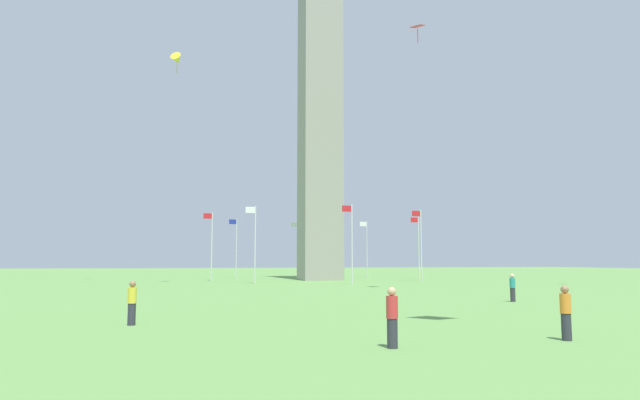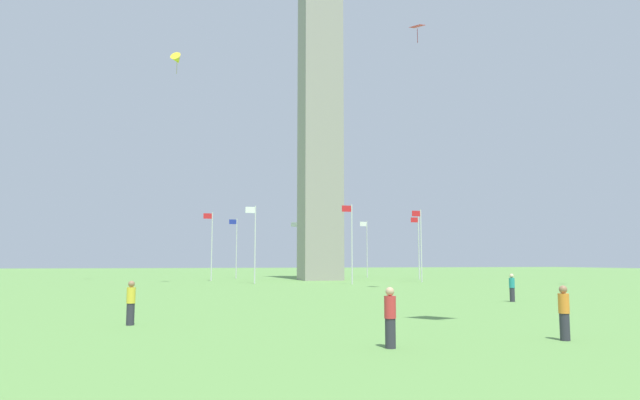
% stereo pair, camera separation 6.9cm
% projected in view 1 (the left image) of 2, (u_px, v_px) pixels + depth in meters
% --- Properties ---
extents(ground_plane, '(260.00, 260.00, 0.00)m').
position_uv_depth(ground_plane, '(320.00, 280.00, 70.37)').
color(ground_plane, '#609347').
extents(obelisk_monument, '(4.87, 4.87, 44.26)m').
position_uv_depth(obelisk_monument, '(320.00, 106.00, 72.74)').
color(obelisk_monument, gray).
rests_on(obelisk_monument, ground).
extents(flagpole_n, '(1.12, 0.14, 8.15)m').
position_uv_depth(flagpole_n, '(211.00, 243.00, 67.58)').
color(flagpole_n, silver).
rests_on(flagpole_n, ground).
extents(flagpole_ne, '(1.12, 0.14, 8.15)m').
position_uv_depth(flagpole_ne, '(255.00, 241.00, 59.48)').
color(flagpole_ne, silver).
rests_on(flagpole_ne, ground).
extents(flagpole_e, '(1.12, 0.14, 8.15)m').
position_uv_depth(flagpole_e, '(351.00, 240.00, 58.03)').
color(flagpole_e, silver).
rests_on(flagpole_e, ground).
extents(flagpole_se, '(1.12, 0.14, 8.15)m').
position_uv_depth(flagpole_se, '(421.00, 242.00, 64.08)').
color(flagpole_se, silver).
rests_on(flagpole_se, ground).
extents(flagpole_s, '(1.12, 0.14, 8.15)m').
position_uv_depth(flagpole_s, '(418.00, 245.00, 74.09)').
color(flagpole_s, silver).
rests_on(flagpole_s, ground).
extents(flagpole_sw, '(1.12, 0.14, 8.15)m').
position_uv_depth(flagpole_sw, '(367.00, 246.00, 82.19)').
color(flagpole_sw, silver).
rests_on(flagpole_sw, ground).
extents(flagpole_w, '(1.12, 0.14, 8.15)m').
position_uv_depth(flagpole_w, '(297.00, 247.00, 83.64)').
color(flagpole_w, silver).
rests_on(flagpole_w, ground).
extents(flagpole_nw, '(1.12, 0.14, 8.15)m').
position_uv_depth(flagpole_nw, '(236.00, 245.00, 77.59)').
color(flagpole_nw, silver).
rests_on(flagpole_nw, ground).
extents(person_teal_shirt, '(0.32, 0.32, 1.62)m').
position_uv_depth(person_teal_shirt, '(513.00, 288.00, 33.09)').
color(person_teal_shirt, '#2D2D38').
rests_on(person_teal_shirt, ground).
extents(person_orange_shirt, '(0.32, 0.32, 1.63)m').
position_uv_depth(person_orange_shirt, '(566.00, 313.00, 16.98)').
color(person_orange_shirt, '#2D2D38').
rests_on(person_orange_shirt, ground).
extents(person_yellow_shirt, '(0.32, 0.32, 1.63)m').
position_uv_depth(person_yellow_shirt, '(132.00, 303.00, 20.99)').
color(person_yellow_shirt, '#2D2D38').
rests_on(person_yellow_shirt, ground).
extents(person_red_shirt, '(0.32, 0.32, 1.65)m').
position_uv_depth(person_red_shirt, '(392.00, 318.00, 15.48)').
color(person_red_shirt, '#2D2D38').
rests_on(person_red_shirt, ground).
extents(kite_red_diamond, '(1.37, 1.37, 1.53)m').
position_uv_depth(kite_red_diamond, '(418.00, 27.00, 45.47)').
color(kite_red_diamond, red).
extents(kite_yellow_delta, '(1.58, 1.74, 2.26)m').
position_uv_depth(kite_yellow_delta, '(177.00, 59.00, 58.54)').
color(kite_yellow_delta, yellow).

